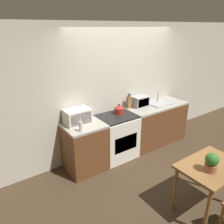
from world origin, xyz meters
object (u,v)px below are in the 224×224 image
Objects in this scene: bottle at (81,126)px; toaster_oven at (140,101)px; stove_range at (117,136)px; microwave at (77,116)px; dining_table at (210,171)px; kettle at (119,109)px.

bottle reaches higher than toaster_oven.
stove_range is 2.01× the size of microwave.
toaster_oven reaches higher than dining_table.
dining_table is at bearing -55.71° from bottle.
stove_range is at bearing 97.69° from dining_table.
kettle is at bearing -171.25° from toaster_oven.
bottle is (-0.88, -0.20, 0.54)m from stove_range.
toaster_oven is at bearing 12.24° from stove_range.
bottle reaches higher than kettle.
kettle reaches higher than stove_range.
kettle is 0.64m from toaster_oven.
dining_table is (0.15, -1.92, -0.36)m from kettle.
toaster_oven reaches higher than kettle.
bottle is at bearing -108.12° from microwave.
stove_range is 4.31× the size of kettle.
microwave is at bearing -178.80° from toaster_oven.
stove_range is 1.89m from dining_table.
stove_range is 3.78× the size of bottle.
bottle is 0.26× the size of dining_table.
kettle is at bearing -4.31° from microwave.
toaster_oven is (1.61, 0.36, 0.02)m from bottle.
kettle reaches higher than dining_table.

